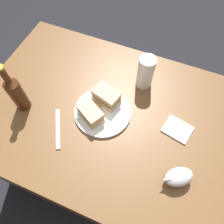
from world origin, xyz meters
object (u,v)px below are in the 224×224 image
Objects in this scene: sandwich_half_left at (106,96)px; sandwich_half_right at (90,113)px; napkin at (177,129)px; fork at (58,129)px; pint_glass at (145,74)px; plate at (103,112)px; cider_bottle at (16,93)px; gravy_boat at (178,177)px.

sandwich_half_left is 1.01× the size of sandwich_half_right.
napkin is (0.32, -0.01, -0.04)m from sandwich_half_left.
sandwich_half_right reaches higher than fork.
pint_glass is (0.12, 0.16, 0.02)m from sandwich_half_left.
sandwich_half_left reaches higher than napkin.
cider_bottle is (-0.33, -0.10, 0.09)m from plate.
plate is 1.93× the size of sandwich_half_right.
gravy_boat is at bearing -56.09° from pint_glass.
gravy_boat is 0.70m from cider_bottle.
cider_bottle is (-0.44, -0.31, 0.03)m from pint_glass.
sandwich_half_right is 0.70× the size of fork.
fork is at bearing -13.05° from cider_bottle.
sandwich_half_left is at bearing 115.49° from fork.
cider_bottle reaches higher than sandwich_half_left.
fork is (-0.14, -0.14, -0.00)m from plate.
sandwich_half_right is 1.14× the size of napkin.
cider_bottle is at bearing -169.90° from sandwich_half_right.
sandwich_half_right reaches higher than gravy_boat.
sandwich_half_left reaches higher than plate.
cider_bottle is at bearing -133.09° from fork.
plate is 0.36m from cider_bottle.
sandwich_half_right is 0.41m from gravy_boat.
cider_bottle reaches higher than sandwich_half_right.
pint_glass is at bearing 60.51° from sandwich_half_right.
napkin is at bearing 102.42° from gravy_boat.
fork is (-0.13, -0.20, -0.04)m from sandwich_half_left.
plate is at bearing -172.12° from napkin.
gravy_boat is at bearing 58.34° from fork.
cider_bottle reaches higher than gravy_boat.
sandwich_half_right is at bearing -106.34° from sandwich_half_left.
napkin is at bearing -39.77° from pint_glass.
sandwich_half_right is 0.15m from fork.
sandwich_half_left is 0.20m from pint_glass.
plate is 0.25m from pint_glass.
sandwich_half_right is at bearing 10.10° from cider_bottle.
cider_bottle is 0.22m from fork.
sandwich_half_left is 0.71× the size of fork.
fork is (-0.50, 0.01, -0.04)m from gravy_boat.
plate is 2.20× the size of napkin.
pint_glass is (0.15, 0.26, 0.03)m from sandwich_half_right.
sandwich_half_right is at bearing -165.97° from napkin.
cider_bottle reaches higher than napkin.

